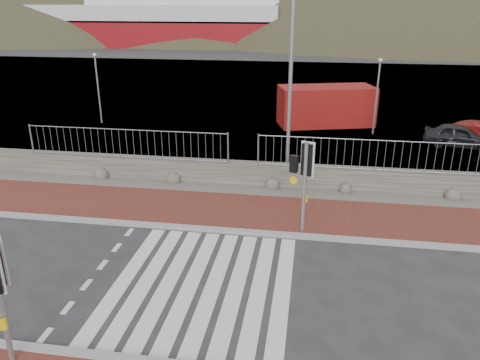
% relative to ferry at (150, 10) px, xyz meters
% --- Properties ---
extents(ground, '(220.00, 220.00, 0.00)m').
position_rel_ferry_xyz_m(ground, '(24.65, -67.90, -5.36)').
color(ground, '#28282B').
rests_on(ground, ground).
extents(sidewalk_far, '(40.00, 3.00, 0.08)m').
position_rel_ferry_xyz_m(sidewalk_far, '(24.65, -63.40, -5.32)').
color(sidewalk_far, maroon).
rests_on(sidewalk_far, ground).
extents(kerb_far, '(40.00, 0.25, 0.12)m').
position_rel_ferry_xyz_m(kerb_far, '(24.65, -64.90, -5.31)').
color(kerb_far, gray).
rests_on(kerb_far, ground).
extents(zebra_crossing, '(4.62, 5.60, 0.01)m').
position_rel_ferry_xyz_m(zebra_crossing, '(24.65, -67.90, -5.36)').
color(zebra_crossing, silver).
rests_on(zebra_crossing, ground).
extents(gravel_strip, '(40.00, 1.50, 0.06)m').
position_rel_ferry_xyz_m(gravel_strip, '(24.65, -61.40, -5.33)').
color(gravel_strip, '#59544C').
rests_on(gravel_strip, ground).
extents(stone_wall, '(40.00, 0.60, 0.90)m').
position_rel_ferry_xyz_m(stone_wall, '(24.65, -60.60, -4.91)').
color(stone_wall, '#48433B').
rests_on(stone_wall, ground).
extents(railing, '(18.07, 0.07, 1.22)m').
position_rel_ferry_xyz_m(railing, '(24.65, -60.75, -3.54)').
color(railing, gray).
rests_on(railing, stone_wall).
extents(quay, '(120.00, 40.00, 0.50)m').
position_rel_ferry_xyz_m(quay, '(24.65, -40.00, -5.36)').
color(quay, '#4C4C4F').
rests_on(quay, ground).
extents(water, '(220.00, 50.00, 0.05)m').
position_rel_ferry_xyz_m(water, '(24.65, -5.00, -5.36)').
color(water, '#3F4C54').
rests_on(water, ground).
extents(ferry, '(50.00, 16.00, 20.00)m').
position_rel_ferry_xyz_m(ferry, '(0.00, 0.00, 0.00)').
color(ferry, maroon).
rests_on(ferry, ground).
extents(hills_backdrop, '(254.00, 90.00, 100.00)m').
position_rel_ferry_xyz_m(hills_backdrop, '(31.40, 20.00, -28.42)').
color(hills_backdrop, '#2E331E').
rests_on(hills_backdrop, ground).
extents(traffic_signal_far, '(0.74, 0.44, 3.01)m').
position_rel_ferry_xyz_m(traffic_signal_far, '(27.10, -64.49, -3.18)').
color(traffic_signal_far, gray).
rests_on(traffic_signal_far, ground).
extents(streetlight, '(1.78, 0.88, 8.82)m').
position_rel_ferry_xyz_m(streetlight, '(26.49, -59.86, -0.40)').
color(streetlight, gray).
rests_on(streetlight, ground).
extents(shipping_container, '(5.87, 3.69, 2.27)m').
position_rel_ferry_xyz_m(shipping_container, '(28.03, -50.32, -4.22)').
color(shipping_container, maroon).
rests_on(shipping_container, ground).
extents(car_a, '(3.68, 2.24, 1.17)m').
position_rel_ferry_xyz_m(car_a, '(34.69, -53.89, -4.78)').
color(car_a, black).
rests_on(car_a, ground).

